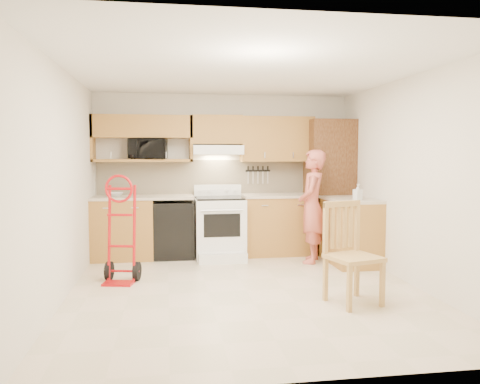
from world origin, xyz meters
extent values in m
cube|color=beige|center=(0.00, 0.00, -0.01)|extent=(4.00, 4.50, 0.02)
cube|color=white|center=(0.00, 0.00, 2.51)|extent=(4.00, 4.50, 0.02)
cube|color=silver|center=(0.00, 2.26, 1.25)|extent=(4.00, 0.02, 2.50)
cube|color=silver|center=(0.00, -2.26, 1.25)|extent=(4.00, 0.02, 2.50)
cube|color=silver|center=(-2.01, 0.00, 1.25)|extent=(0.02, 4.50, 2.50)
cube|color=silver|center=(2.01, 0.00, 1.25)|extent=(0.02, 4.50, 2.50)
cube|color=beige|center=(0.00, 2.23, 1.20)|extent=(3.92, 0.03, 0.55)
cube|color=olive|center=(-1.55, 1.95, 0.45)|extent=(0.90, 0.60, 0.90)
cube|color=black|center=(-0.80, 1.95, 0.42)|extent=(0.60, 0.60, 0.85)
cube|color=olive|center=(0.83, 1.95, 0.45)|extent=(1.14, 0.60, 0.90)
cube|color=#C1B19A|center=(-1.25, 1.95, 0.92)|extent=(1.50, 0.63, 0.04)
cube|color=#C1B19A|center=(0.83, 1.95, 0.92)|extent=(1.14, 0.63, 0.04)
cube|color=olive|center=(1.70, 1.15, 0.45)|extent=(0.60, 1.00, 0.90)
cube|color=#C1B19A|center=(1.70, 1.15, 0.92)|extent=(0.63, 1.00, 0.04)
cube|color=brown|center=(1.65, 1.95, 1.05)|extent=(0.70, 0.60, 2.10)
cube|color=olive|center=(-1.25, 2.08, 1.98)|extent=(1.50, 0.33, 0.34)
cube|color=olive|center=(-1.25, 2.08, 1.47)|extent=(1.50, 0.33, 0.04)
cube|color=olive|center=(-0.12, 2.08, 1.94)|extent=(0.76, 0.33, 0.44)
cube|color=olive|center=(0.83, 2.08, 1.80)|extent=(1.14, 0.33, 0.70)
cube|color=white|center=(-0.12, 2.02, 1.63)|extent=(0.76, 0.46, 0.14)
imported|color=black|center=(-1.17, 2.08, 1.65)|extent=(0.59, 0.42, 0.31)
imported|color=#C25A4B|center=(1.17, 1.31, 0.81)|extent=(0.58, 0.69, 1.63)
imported|color=white|center=(1.70, 0.91, 1.05)|extent=(0.12, 0.12, 0.21)
imported|color=white|center=(-1.65, 1.95, 0.97)|extent=(0.24, 0.24, 0.06)
camera|label=1|loc=(-0.89, -5.34, 1.57)|focal=35.93mm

